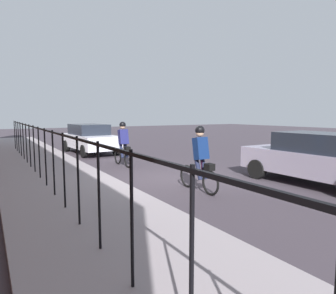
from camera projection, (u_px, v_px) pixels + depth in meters
The scene contains 8 objects.
ground_plane at pixel (170, 178), 9.99m from camera, with size 80.00×80.00×0.00m, color #3A333B.
lane_line_centre at pixel (208, 173), 10.82m from camera, with size 36.00×0.12×0.01m, color yellow.
sidewalk at pixel (65, 189), 8.24m from camera, with size 40.00×3.20×0.15m, color gray.
iron_fence at pixel (42, 144), 8.75m from camera, with size 19.67×0.04×1.60m.
cyclist_lead at pixel (123, 144), 12.26m from camera, with size 1.71×0.37×1.83m.
cyclist_follow at pixel (200, 159), 8.19m from camera, with size 1.71×0.37×1.83m.
patrol_sedan at pixel (317, 158), 9.00m from camera, with size 4.42×1.96×1.58m.
parked_sedan_rear at pixel (90, 138), 16.33m from camera, with size 4.49×2.11×1.58m.
Camera 1 is at (-8.36, 5.14, 2.14)m, focal length 32.10 mm.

